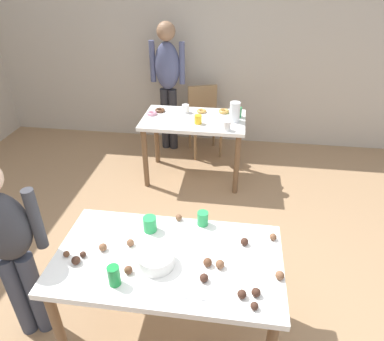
{
  "coord_description": "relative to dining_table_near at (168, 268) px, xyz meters",
  "views": [
    {
      "loc": [
        0.22,
        -1.46,
        2.26
      ],
      "look_at": [
        -0.09,
        0.75,
        0.9
      ],
      "focal_mm": 32.58,
      "sensor_mm": 36.0,
      "label": 1
    }
  ],
  "objects": [
    {
      "name": "cake_ball_0",
      "position": [
        0.23,
        -0.15,
        0.12
      ],
      "size": [
        0.05,
        0.05,
        0.05
      ],
      "primitive_type": "sphere",
      "color": "#3D2319",
      "rests_on": "dining_table_near"
    },
    {
      "name": "cake_ball_8",
      "position": [
        -0.19,
        -0.16,
        0.12
      ],
      "size": [
        0.05,
        0.05,
        0.05
      ],
      "primitive_type": "sphere",
      "color": "brown",
      "rests_on": "dining_table_near"
    },
    {
      "name": "mixing_bowl",
      "position": [
        -0.05,
        -0.07,
        0.14
      ],
      "size": [
        0.21,
        0.21,
        0.08
      ],
      "primitive_type": "cylinder",
      "color": "white",
      "rests_on": "dining_table_near"
    },
    {
      "name": "fork_near",
      "position": [
        0.18,
        -0.27,
        0.1
      ],
      "size": [
        0.17,
        0.02,
        0.01
      ],
      "primitive_type": "cube",
      "color": "silver",
      "rests_on": "dining_table_near"
    },
    {
      "name": "dining_table_near",
      "position": [
        0.0,
        0.0,
        0.0
      ],
      "size": [
        1.35,
        0.74,
        0.75
      ],
      "color": "white",
      "rests_on": "ground_plane"
    },
    {
      "name": "person_adult_far",
      "position": [
        -0.55,
        2.79,
        0.34
      ],
      "size": [
        0.45,
        0.23,
        1.64
      ],
      "color": "#28282D",
      "rests_on": "ground_plane"
    },
    {
      "name": "cake_ball_7",
      "position": [
        0.45,
        0.16,
        0.12
      ],
      "size": [
        0.05,
        0.05,
        0.05
      ],
      "primitive_type": "sphere",
      "color": "#3D2319",
      "rests_on": "dining_table_near"
    },
    {
      "name": "cake_ball_3",
      "position": [
        -0.51,
        -0.13,
        0.12
      ],
      "size": [
        0.05,
        0.05,
        0.05
      ],
      "primitive_type": "sphere",
      "color": "#3D2319",
      "rests_on": "dining_table_near"
    },
    {
      "name": "cup_far_3",
      "position": [
        -0.24,
        2.24,
        0.14
      ],
      "size": [
        0.08,
        0.08,
        0.09
      ],
      "primitive_type": "cylinder",
      "color": "white",
      "rests_on": "dining_table_far"
    },
    {
      "name": "donut_far_3",
      "position": [
        0.19,
        2.3,
        0.11
      ],
      "size": [
        0.12,
        0.12,
        0.04
      ],
      "primitive_type": "torus",
      "color": "gold",
      "rests_on": "dining_table_far"
    },
    {
      "name": "chair_far_table",
      "position": [
        -0.08,
        2.78,
        -0.16
      ],
      "size": [
        0.51,
        0.51,
        0.87
      ],
      "color": "olive",
      "rests_on": "ground_plane"
    },
    {
      "name": "cake_ball_11",
      "position": [
        0.44,
        -0.23,
        0.12
      ],
      "size": [
        0.05,
        0.05,
        0.05
      ],
      "primitive_type": "sphere",
      "color": "#3D2319",
      "rests_on": "dining_table_near"
    },
    {
      "name": "dining_table_far",
      "position": [
        -0.13,
        2.09,
        -0.02
      ],
      "size": [
        1.13,
        0.68,
        0.75
      ],
      "color": "white",
      "rests_on": "ground_plane"
    },
    {
      "name": "cake_ball_6",
      "position": [
        0.5,
        -0.29,
        0.12
      ],
      "size": [
        0.04,
        0.04,
        0.04
      ],
      "primitive_type": "sphere",
      "color": "#3D2319",
      "rests_on": "dining_table_near"
    },
    {
      "name": "cake_ball_12",
      "position": [
        0.01,
        0.34,
        0.12
      ],
      "size": [
        0.04,
        0.04,
        0.04
      ],
      "primitive_type": "sphere",
      "color": "brown",
      "rests_on": "dining_table_near"
    },
    {
      "name": "cup_far_1",
      "position": [
        0.35,
        2.19,
        0.15
      ],
      "size": [
        0.08,
        0.08,
        0.11
      ],
      "primitive_type": "cylinder",
      "color": "green",
      "rests_on": "dining_table_far"
    },
    {
      "name": "donut_far_0",
      "position": [
        -0.06,
        2.27,
        0.11
      ],
      "size": [
        0.11,
        0.11,
        0.03
      ],
      "primitive_type": "torus",
      "color": "gold",
      "rests_on": "dining_table_far"
    },
    {
      "name": "cup_far_0",
      "position": [
        -0.06,
        1.95,
        0.14
      ],
      "size": [
        0.08,
        0.08,
        0.09
      ],
      "primitive_type": "cylinder",
      "color": "yellow",
      "rests_on": "dining_table_far"
    },
    {
      "name": "donut_far_1",
      "position": [
        -0.61,
        2.13,
        0.11
      ],
      "size": [
        0.11,
        0.11,
        0.03
      ],
      "primitive_type": "torus",
      "color": "pink",
      "rests_on": "dining_table_far"
    },
    {
      "name": "cake_ball_9",
      "position": [
        0.24,
        -0.04,
        0.12
      ],
      "size": [
        0.05,
        0.05,
        0.05
      ],
      "primitive_type": "sphere",
      "color": "brown",
      "rests_on": "dining_table_near"
    },
    {
      "name": "cake_ball_13",
      "position": [
        0.62,
        0.23,
        0.12
      ],
      "size": [
        0.04,
        0.04,
        0.04
      ],
      "primitive_type": "sphere",
      "color": "brown",
      "rests_on": "dining_table_near"
    },
    {
      "name": "cake_ball_10",
      "position": [
        0.31,
        -0.04,
        0.12
      ],
      "size": [
        0.05,
        0.05,
        0.05
      ],
      "primitive_type": "sphere",
      "color": "brown",
      "rests_on": "dining_table_near"
    },
    {
      "name": "donut_far_2",
      "position": [
        -0.54,
        2.23,
        0.11
      ],
      "size": [
        0.11,
        0.11,
        0.03
      ],
      "primitive_type": "torus",
      "color": "brown",
      "rests_on": "dining_table_far"
    },
    {
      "name": "cake_ball_4",
      "position": [
        0.64,
        -0.08,
        0.12
      ],
      "size": [
        0.05,
        0.05,
        0.05
      ],
      "primitive_type": "sphere",
      "color": "brown",
      "rests_on": "dining_table_near"
    },
    {
      "name": "ground_plane",
      "position": [
        0.13,
        -0.0,
        -0.65
      ],
      "size": [
        6.4,
        6.4,
        0.0
      ],
      "primitive_type": "plane",
      "color": "#9E7A56"
    },
    {
      "name": "cake_ball_15",
      "position": [
        0.51,
        -0.21,
        0.12
      ],
      "size": [
        0.05,
        0.05,
        0.05
      ],
      "primitive_type": "sphere",
      "color": "#3D2319",
      "rests_on": "dining_table_near"
    },
    {
      "name": "cake_ball_2",
      "position": [
        -0.59,
        -0.08,
        0.12
      ],
      "size": [
        0.04,
        0.04,
        0.04
      ],
      "primitive_type": "sphere",
      "color": "brown",
      "rests_on": "dining_table_near"
    },
    {
      "name": "wall_back",
      "position": [
        0.13,
        3.2,
        0.65
      ],
      "size": [
        6.4,
        0.1,
        2.6
      ],
      "primitive_type": "cube",
      "color": "#BCB2A3",
      "rests_on": "ground_plane"
    },
    {
      "name": "cup_near_0",
      "position": [
        -0.16,
        0.21,
        0.15
      ],
      "size": [
        0.09,
        0.09,
        0.1
      ],
      "primitive_type": "cylinder",
      "color": "green",
      "rests_on": "dining_table_near"
    },
    {
      "name": "person_girl_near",
      "position": [
        -0.95,
        -0.08,
        0.15
      ],
      "size": [
        0.45,
        0.29,
        1.35
      ],
      "color": "#383D4C",
      "rests_on": "ground_plane"
    },
    {
      "name": "cup_far_2",
      "position": [
        0.25,
        1.83,
        0.15
      ],
      "size": [
        0.08,
        0.08,
        0.1
      ],
      "primitive_type": "cylinder",
      "color": "white",
      "rests_on": "dining_table_far"
    },
    {
      "name": "cake_ball_14",
      "position": [
        -0.24,
        0.06,
        0.12
      ],
      "size": [
        0.05,
        0.05,
        0.05
      ],
      "primitive_type": "sphere",
      "color": "brown",
      "rests_on": "dining_table_near"
    },
    {
      "name": "cake_ball_5",
      "position": [
        -0.49,
        -0.07,
        0.12
      ],
      "size": [
        0.04,
        0.04,
        0.04
      ],
      "primitive_type": "sphere",
      "color": "#3D2319",
      "rests_on": "dining_table_near"
    },
    {
      "name": "cake_ball_1",
      "position": [
        -0.4,
        0.0,
        0.12
      ],
      "size": [
        0.05,
        0.05,
        0.05
      ],
      "primitive_type": "sphere",
      "color": "brown",
      "rests_on": "dining_table_near"
    },
    {
      "name": "pitcher_far",
      "position": [
        0.32,
        2.07,
        0.2
      ],
      "size": [
        0.11,
        0.11,
        0.21
      ],
      "primitive_type": "cylinder",
      "color": "white",
      "rests_on": "dining_table_far"
    },
    {
      "name": "cup_near_1",
      "position": [
        0.17,
        0.32,
        0.15
      ],
      "size": [
        0.07,
        0.07,
        0.1
      ],
      "primitive_type": "cylinder",
      "color": "green",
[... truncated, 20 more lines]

